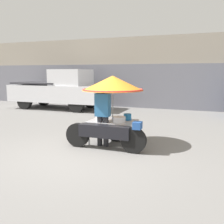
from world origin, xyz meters
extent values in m
plane|color=slate|center=(0.00, 0.00, 0.00)|extent=(36.00, 36.00, 0.00)
cube|color=gray|center=(0.00, 9.28, 1.93)|extent=(28.00, 2.00, 3.87)
cube|color=slate|center=(0.00, 8.25, 1.20)|extent=(23.80, 0.06, 2.40)
cylinder|color=black|center=(1.12, 0.53, 0.32)|extent=(0.63, 0.14, 0.63)
cylinder|color=black|center=(-0.42, 0.53, 0.32)|extent=(0.63, 0.14, 0.63)
cube|color=black|center=(0.35, 0.53, 0.48)|extent=(1.35, 0.24, 0.32)
cube|color=#234C93|center=(1.21, 0.53, 0.70)|extent=(0.20, 0.24, 0.18)
cylinder|color=black|center=(0.35, 1.40, 0.29)|extent=(0.57, 0.14, 0.57)
cylinder|color=#515156|center=(0.89, 0.75, 0.31)|extent=(0.03, 0.03, 0.62)
cylinder|color=#515156|center=(0.89, 1.51, 0.31)|extent=(0.03, 0.03, 0.62)
cylinder|color=#515156|center=(-0.19, 0.75, 0.31)|extent=(0.03, 0.03, 0.62)
cylinder|color=#515156|center=(-0.19, 1.51, 0.31)|extent=(0.03, 0.03, 0.62)
cube|color=#9E9EA3|center=(0.35, 1.13, 0.63)|extent=(1.28, 0.90, 0.02)
cylinder|color=#B2B2B7|center=(0.35, 1.13, 1.06)|extent=(0.03, 0.03, 0.83)
cone|color=orange|center=(0.35, 1.13, 1.67)|extent=(1.66, 1.66, 0.39)
torus|color=red|center=(0.35, 1.13, 1.50)|extent=(1.63, 1.63, 0.05)
cylinder|color=silver|center=(0.06, 0.97, 0.76)|extent=(0.29, 0.29, 0.23)
cylinder|color=silver|center=(0.57, 1.00, 0.72)|extent=(0.37, 0.37, 0.15)
cylinder|color=#1E6BB2|center=(0.70, 1.38, 0.73)|extent=(0.21, 0.21, 0.18)
cylinder|color=#2D2D33|center=(0.09, 0.82, 0.40)|extent=(0.14, 0.14, 0.81)
cylinder|color=#2D2D33|center=(0.27, 0.82, 0.40)|extent=(0.14, 0.14, 0.81)
cube|color=teal|center=(0.18, 0.82, 1.11)|extent=(0.38, 0.22, 0.61)
sphere|color=#A87A5B|center=(0.18, 0.82, 1.53)|extent=(0.22, 0.22, 0.22)
cylinder|color=black|center=(-3.21, 5.59, 0.41)|extent=(0.82, 0.24, 0.82)
cylinder|color=black|center=(-3.21, 7.26, 0.41)|extent=(0.82, 0.24, 0.82)
cylinder|color=black|center=(-6.32, 5.59, 0.41)|extent=(0.82, 0.24, 0.82)
cylinder|color=black|center=(-6.32, 7.26, 0.41)|extent=(0.82, 0.24, 0.82)
cube|color=silver|center=(-4.76, 6.42, 0.85)|extent=(5.19, 1.97, 0.87)
cube|color=silver|center=(-3.93, 6.42, 1.69)|extent=(1.77, 1.81, 0.83)
cube|color=#2D2D33|center=(-5.80, 6.42, 1.38)|extent=(2.70, 1.89, 0.08)
camera|label=1|loc=(2.69, -5.18, 1.97)|focal=40.00mm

